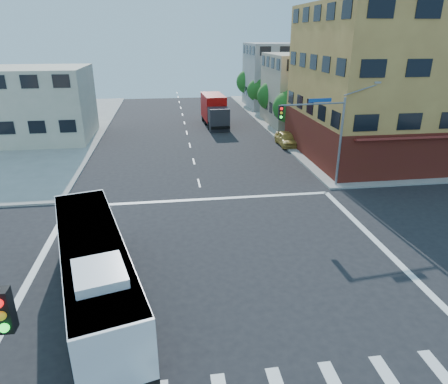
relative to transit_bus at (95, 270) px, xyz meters
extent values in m
plane|color=black|center=(5.78, 1.97, -1.74)|extent=(120.00, 120.00, 0.00)
cube|color=gray|center=(40.78, 36.97, -1.66)|extent=(50.00, 50.00, 0.15)
cube|color=gold|center=(25.78, 20.47, 5.26)|extent=(18.00, 15.00, 14.00)
cube|color=#501712|center=(25.78, 20.47, 0.26)|extent=(18.09, 15.08, 4.00)
cube|color=maroon|center=(25.78, 13.37, 1.86)|extent=(16.00, 1.60, 0.51)
cube|color=tan|center=(22.78, 35.97, 2.76)|extent=(12.00, 10.00, 9.00)
cube|color=#A2A19D|center=(22.78, 49.97, 3.26)|extent=(12.00, 10.00, 10.00)
cube|color=beige|center=(-11.22, 31.97, 2.26)|extent=(12.00, 10.00, 8.00)
cylinder|color=gray|center=(16.58, 12.77, 1.76)|extent=(0.18, 0.18, 7.00)
cylinder|color=gray|center=(14.08, 12.52, 4.86)|extent=(5.01, 0.62, 0.12)
cube|color=black|center=(11.58, 12.27, 4.36)|extent=(0.32, 0.30, 1.00)
sphere|color=#FF0C0C|center=(11.58, 12.10, 4.66)|extent=(0.20, 0.20, 0.20)
sphere|color=yellow|center=(11.58, 12.10, 4.36)|extent=(0.20, 0.20, 0.20)
sphere|color=#19FF33|center=(11.58, 12.10, 4.06)|extent=(0.20, 0.20, 0.20)
cube|color=navy|center=(14.58, 12.57, 5.11)|extent=(1.80, 0.22, 0.28)
cube|color=gray|center=(19.08, 13.02, 6.26)|extent=(0.50, 0.22, 0.14)
cube|color=black|center=(-0.02, -8.33, 4.36)|extent=(0.32, 0.30, 1.00)
sphere|color=yellow|center=(-0.02, -8.50, 4.36)|extent=(0.20, 0.20, 0.20)
sphere|color=#19FF33|center=(-0.02, -8.50, 4.06)|extent=(0.20, 0.20, 0.20)
cylinder|color=#3A2415|center=(17.58, 29.97, -0.78)|extent=(0.28, 0.28, 1.92)
sphere|color=#1D5919|center=(17.58, 29.97, 1.63)|extent=(3.60, 3.60, 3.60)
sphere|color=#1D5919|center=(17.98, 29.67, 2.53)|extent=(2.52, 2.52, 2.52)
cylinder|color=#3A2415|center=(17.58, 37.97, -0.74)|extent=(0.28, 0.28, 1.99)
sphere|color=#1D5919|center=(17.58, 37.97, 1.78)|extent=(3.80, 3.80, 3.80)
sphere|color=#1D5919|center=(17.98, 37.67, 2.73)|extent=(2.66, 2.66, 2.66)
cylinder|color=#3A2415|center=(17.58, 45.97, -0.79)|extent=(0.28, 0.28, 1.89)
sphere|color=#1D5919|center=(17.58, 45.97, 1.51)|extent=(3.40, 3.40, 3.40)
sphere|color=#1D5919|center=(17.98, 45.67, 2.36)|extent=(2.38, 2.38, 2.38)
cylinder|color=#3A2415|center=(17.58, 53.97, -0.72)|extent=(0.28, 0.28, 2.03)
sphere|color=#1D5919|center=(17.58, 53.97, 1.89)|extent=(4.00, 4.00, 4.00)
sphere|color=#1D5919|center=(17.98, 53.67, 2.89)|extent=(2.80, 2.80, 2.80)
cube|color=black|center=(-0.01, 0.02, -1.19)|extent=(5.60, 12.26, 0.45)
cube|color=white|center=(-0.01, 0.02, 0.03)|extent=(5.58, 12.24, 2.85)
cube|color=black|center=(-0.01, 0.02, 0.21)|extent=(5.54, 11.90, 1.25)
cube|color=black|center=(-1.55, 5.75, 0.11)|extent=(2.28, 0.67, 1.35)
cube|color=#E5590C|center=(-1.56, 5.78, 1.11)|extent=(1.86, 0.55, 0.28)
cube|color=white|center=(-0.01, 0.02, 1.40)|extent=(5.47, 11.99, 0.12)
cube|color=white|center=(0.78, -2.87, 1.64)|extent=(2.29, 2.59, 0.36)
cube|color=#0C7449|center=(-1.12, -0.80, -0.69)|extent=(1.45, 5.31, 0.28)
cube|color=#0C7449|center=(1.37, -0.13, -0.69)|extent=(1.45, 5.31, 0.28)
cylinder|color=black|center=(-2.16, 3.41, -1.22)|extent=(0.56, 1.08, 1.04)
cylinder|color=#99999E|center=(-2.29, 3.38, -1.22)|extent=(0.17, 0.51, 0.52)
cylinder|color=black|center=(0.15, 4.03, -1.22)|extent=(0.56, 1.08, 1.04)
cylinder|color=#99999E|center=(0.28, 4.07, -1.22)|extent=(0.17, 0.51, 0.52)
cylinder|color=black|center=(-0.16, -3.99, -1.22)|extent=(0.56, 1.08, 1.04)
cylinder|color=#99999E|center=(-0.29, -4.03, -1.22)|extent=(0.17, 0.51, 0.52)
cylinder|color=black|center=(2.15, -3.37, -1.22)|extent=(0.56, 1.08, 1.04)
cylinder|color=#99999E|center=(2.28, -3.34, -1.22)|extent=(0.17, 0.51, 0.52)
cube|color=#26262B|center=(9.84, 33.78, -0.34)|extent=(2.58, 2.48, 2.80)
cube|color=black|center=(9.89, 32.75, 0.09)|extent=(2.27, 0.19, 1.08)
cube|color=#AD0907|center=(9.66, 37.87, 0.52)|extent=(2.85, 6.14, 3.23)
cube|color=black|center=(9.72, 36.58, -1.15)|extent=(2.75, 8.72, 0.32)
cylinder|color=black|center=(8.70, 33.94, -1.20)|extent=(0.35, 1.09, 1.08)
cylinder|color=black|center=(10.96, 34.04, -1.20)|extent=(0.35, 1.09, 1.08)
cylinder|color=black|center=(8.56, 37.06, -1.20)|extent=(0.35, 1.09, 1.08)
cylinder|color=black|center=(10.82, 37.16, -1.20)|extent=(0.35, 1.09, 1.08)
cylinder|color=black|center=(8.45, 39.76, -1.20)|extent=(0.35, 1.09, 1.08)
cylinder|color=black|center=(10.71, 39.86, -1.20)|extent=(0.35, 1.09, 1.08)
imported|color=#B8983E|center=(16.17, 25.43, -1.00)|extent=(1.80, 4.37, 1.48)
camera|label=1|loc=(3.48, -15.58, 9.62)|focal=32.00mm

